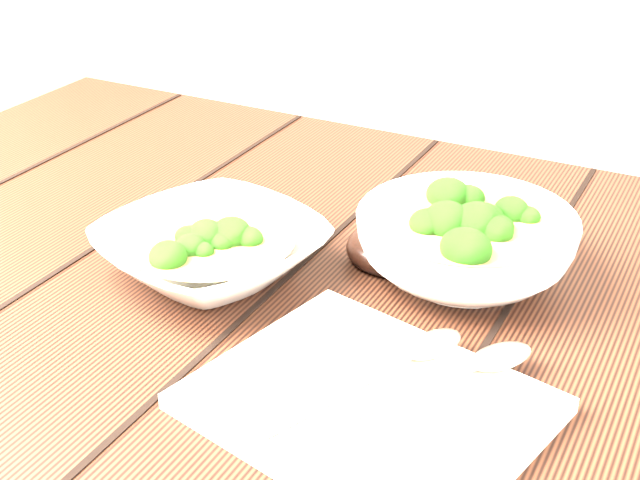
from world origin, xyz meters
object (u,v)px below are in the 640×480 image
at_px(soup_bowl_back, 465,243).
at_px(napkin, 368,404).
at_px(soup_bowl_front, 211,249).
at_px(trivet, 394,248).
at_px(table, 305,389).

relative_size(soup_bowl_back, napkin, 1.11).
xyz_separation_m(soup_bowl_front, napkin, (0.22, -0.12, -0.02)).
distance_m(soup_bowl_back, trivet, 0.07).
relative_size(table, trivet, 12.85).
xyz_separation_m(soup_bowl_front, trivet, (0.14, 0.10, -0.01)).
distance_m(table, trivet, 0.17).
bearing_deg(napkin, soup_bowl_front, 164.02).
height_order(table, trivet, trivet).
bearing_deg(trivet, soup_bowl_back, -1.05).
relative_size(soup_bowl_front, trivet, 2.67).
height_order(soup_bowl_back, napkin, soup_bowl_back).
bearing_deg(soup_bowl_front, soup_bowl_back, 25.98).
height_order(soup_bowl_front, napkin, soup_bowl_front).
distance_m(table, napkin, 0.23).
height_order(table, napkin, napkin).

